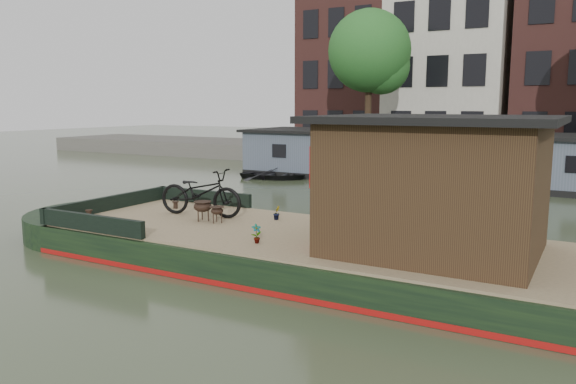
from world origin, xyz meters
The scene contains 18 objects.
ground centered at (0.00, 0.00, 0.00)m, with size 120.00×120.00×0.00m, color #353D26.
houseboat_hull centered at (-1.33, 0.00, 0.27)m, with size 14.01×4.02×0.60m.
houseboat_deck centered at (0.00, 0.00, 0.62)m, with size 11.80×3.80×0.05m, color #97825D.
bow_bulwark centered at (-5.07, 0.00, 0.82)m, with size 3.00×4.00×0.35m.
cabin centered at (2.19, 0.00, 1.88)m, with size 4.00×3.50×2.42m.
bicycle centered at (-3.46, 0.49, 1.21)m, with size 0.75×2.14×1.13m, color black.
potted_plant_a centered at (-0.88, -1.12, 0.84)m, with size 0.20×0.13×0.37m, color #9B442C.
potted_plant_b centered at (-1.67, 0.99, 0.81)m, with size 0.17×0.14×0.32m, color brown.
potted_plant_d centered at (-0.05, 1.58, 0.92)m, with size 0.30×0.30×0.54m, color #9F582B.
brazier_front centered at (-3.07, 0.06, 0.87)m, with size 0.42×0.42×0.45m, color black, non-canonical shape.
brazier_rear centered at (-2.65, 0.03, 0.83)m, with size 0.34×0.34×0.37m, color black, non-canonical shape.
bollard_port centered at (-4.62, 0.94, 0.74)m, with size 0.16×0.16×0.19m, color black.
bollard_stbd centered at (-5.60, -0.97, 0.74)m, with size 0.17×0.17×0.19m, color black.
dinghy centered at (-7.93, 11.37, 0.31)m, with size 2.12×2.98×0.62m, color black.
far_houseboat centered at (0.00, 14.00, 0.97)m, with size 20.40×4.40×2.11m.
quay centered at (0.00, 20.50, 0.45)m, with size 60.00×6.00×0.90m, color #47443F.
townhouse_row centered at (0.15, 27.50, 7.90)m, with size 27.25×8.00×16.50m.
tree_left centered at (-6.36, 19.07, 5.89)m, with size 4.40×4.40×7.40m.
Camera 1 is at (4.73, -9.90, 3.26)m, focal length 35.00 mm.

